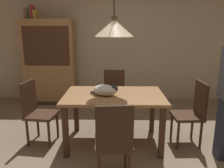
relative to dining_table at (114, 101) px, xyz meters
name	(u,v)px	position (x,y,z in m)	size (l,w,h in m)	color
ground	(110,160)	(-0.05, -0.45, -0.65)	(10.00, 10.00, 0.00)	#847056
back_wall	(113,38)	(-0.05, 2.20, 0.80)	(6.40, 0.10, 2.90)	beige
dining_table	(114,101)	(0.00, 0.00, 0.00)	(1.40, 0.90, 0.75)	#A87A4C
chair_left_side	(36,109)	(-1.13, 0.01, -0.14)	(0.44, 0.44, 0.93)	#472D1E
chair_right_side	(193,111)	(1.13, 0.00, -0.14)	(0.42, 0.42, 0.93)	#472D1E
chair_far_back	(114,93)	(0.00, 0.88, -0.14)	(0.41, 0.41, 0.93)	#472D1E
chair_near_front	(114,140)	(0.01, -0.88, -0.14)	(0.43, 0.43, 0.93)	#472D1E
cat_sleeping	(106,90)	(-0.11, -0.05, 0.18)	(0.41, 0.33, 0.16)	silver
pendant_lamp	(114,28)	(0.00, 0.00, 1.01)	(0.52, 0.52, 1.30)	beige
hutch_bookcase	(50,64)	(-1.43, 1.87, 0.24)	(1.12, 0.45, 1.85)	#A87A4C
book_brown_thick	(27,14)	(-1.85, 1.87, 1.31)	(0.06, 0.24, 0.22)	brown
book_green_slim	(30,13)	(-1.79, 1.87, 1.33)	(0.03, 0.20, 0.26)	#427A4C
book_red_tall	(32,12)	(-1.74, 1.87, 1.34)	(0.04, 0.22, 0.28)	#B73833
book_yellow_short	(35,15)	(-1.69, 1.87, 1.29)	(0.04, 0.20, 0.18)	gold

